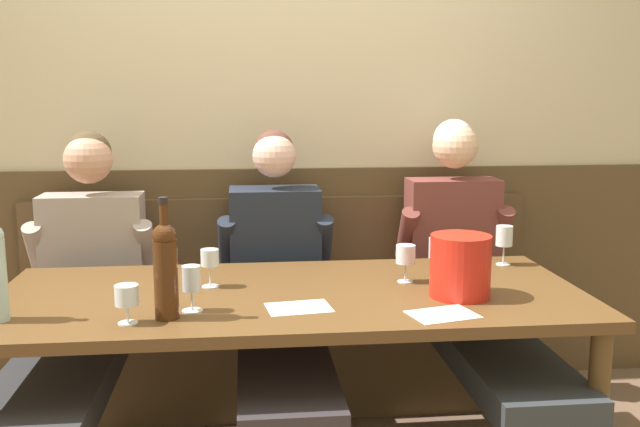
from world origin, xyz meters
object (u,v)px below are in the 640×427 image
(wine_bottle_green_tall, at_px, (165,267))
(person_center_left_seat, at_px, (75,308))
(dining_table, at_px, (292,312))
(ice_bucket, at_px, (460,266))
(wine_glass_by_bottle, at_px, (504,238))
(wine_glass_right_end, at_px, (127,297))
(wine_glass_left_end, at_px, (210,259))
(wall_bench, at_px, (282,343))
(wine_glass_center_rear, at_px, (438,250))
(person_center_right_seat, at_px, (279,297))
(person_right_seat, at_px, (477,290))
(wine_glass_mid_left, at_px, (191,281))
(wine_glass_near_bucket, at_px, (406,256))

(wine_bottle_green_tall, bearing_deg, person_center_left_seat, 126.44)
(dining_table, bearing_deg, ice_bucket, -12.02)
(dining_table, distance_m, wine_glass_by_bottle, 0.97)
(wine_glass_right_end, bearing_deg, wine_glass_left_end, 59.16)
(wall_bench, bearing_deg, wine_glass_by_bottle, -23.93)
(wine_glass_center_rear, height_order, wine_glass_left_end, wine_glass_center_rear)
(ice_bucket, relative_size, wine_glass_right_end, 1.78)
(person_center_left_seat, height_order, person_center_right_seat, same)
(person_right_seat, distance_m, ice_bucket, 0.53)
(person_right_seat, bearing_deg, wine_glass_left_end, -168.77)
(wine_glass_center_rear, height_order, wine_glass_by_bottle, wine_glass_by_bottle)
(person_center_right_seat, bearing_deg, wine_glass_right_end, -128.52)
(person_right_seat, relative_size, wine_glass_right_end, 10.76)
(person_right_seat, xyz_separation_m, wine_glass_center_rear, (-0.22, -0.19, 0.22))
(dining_table, xyz_separation_m, wine_glass_mid_left, (-0.34, -0.19, 0.18))
(dining_table, relative_size, wine_glass_left_end, 14.80)
(person_right_seat, relative_size, wine_glass_mid_left, 8.68)
(person_right_seat, bearing_deg, wine_glass_right_end, -155.18)
(person_right_seat, distance_m, wine_glass_mid_left, 1.25)
(wine_glass_right_end, distance_m, wine_glass_near_bucket, 1.04)
(dining_table, relative_size, wine_glass_near_bucket, 14.69)
(wine_glass_by_bottle, bearing_deg, wine_glass_right_end, -156.96)
(wine_bottle_green_tall, xyz_separation_m, wine_glass_right_end, (-0.12, -0.04, -0.08))
(wine_glass_left_end, relative_size, wine_glass_right_end, 1.15)
(person_right_seat, bearing_deg, wall_bench, 153.52)
(wine_glass_left_end, distance_m, wine_glass_right_end, 0.46)
(wine_glass_center_rear, bearing_deg, person_right_seat, 40.52)
(wall_bench, distance_m, wine_glass_near_bucket, 0.94)
(wall_bench, relative_size, wine_glass_right_end, 19.48)
(wine_glass_center_rear, relative_size, wine_glass_left_end, 1.12)
(wine_glass_by_bottle, height_order, wine_glass_right_end, wine_glass_by_bottle)
(person_center_right_seat, xyz_separation_m, wine_glass_mid_left, (-0.31, -0.52, 0.22))
(wall_bench, xyz_separation_m, dining_table, (0.00, -0.70, 0.37))
(dining_table, relative_size, person_center_left_seat, 1.58)
(dining_table, xyz_separation_m, wine_glass_by_bottle, (0.90, 0.31, 0.19))
(wall_bench, xyz_separation_m, wine_glass_near_bucket, (0.43, -0.62, 0.55))
(wine_glass_mid_left, height_order, wine_glass_near_bucket, wine_glass_mid_left)
(dining_table, relative_size, person_right_seat, 1.58)
(wall_bench, height_order, person_center_right_seat, person_center_right_seat)
(dining_table, bearing_deg, wine_glass_right_end, -150.37)
(person_center_left_seat, bearing_deg, person_right_seat, 0.30)
(person_center_right_seat, distance_m, ice_bucket, 0.79)
(wall_bench, bearing_deg, wine_glass_mid_left, -110.60)
(wine_glass_center_rear, distance_m, wine_glass_near_bucket, 0.14)
(dining_table, relative_size, wine_glass_by_bottle, 12.76)
(wall_bench, xyz_separation_m, person_center_right_seat, (-0.03, -0.38, 0.33))
(person_right_seat, bearing_deg, person_center_left_seat, -179.70)
(person_center_left_seat, xyz_separation_m, wine_glass_right_end, (0.30, -0.60, 0.21))
(person_center_right_seat, height_order, ice_bucket, person_center_right_seat)
(wine_glass_center_rear, distance_m, wine_glass_left_end, 0.86)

